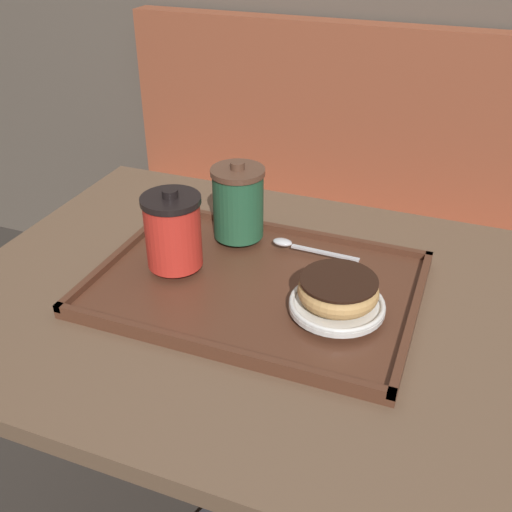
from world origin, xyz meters
The scene contains 8 objects.
booth_bench centered at (0.05, 0.87, 0.32)m, with size 1.73×0.44×1.00m.
cafe_table centered at (0.00, 0.00, 0.59)m, with size 1.03×0.75×0.76m.
serving_tray centered at (-0.03, 0.01, 0.77)m, with size 0.52×0.37×0.02m.
coffee_cup_front centered at (-0.17, 0.00, 0.84)m, with size 0.10×0.10×0.14m.
coffee_cup_rear centered at (-0.11, 0.13, 0.85)m, with size 0.09×0.09×0.14m.
plate_with_chocolate_donut centered at (0.12, -0.03, 0.79)m, with size 0.14×0.14×0.01m.
donut_chocolate_glazed centered at (0.12, -0.03, 0.82)m, with size 0.12×0.12×0.04m.
spoon centered at (0.00, 0.12, 0.79)m, with size 0.16×0.02×0.01m.
Camera 1 is at (0.26, -0.74, 1.32)m, focal length 42.00 mm.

